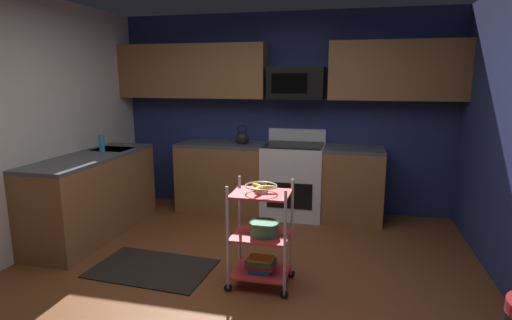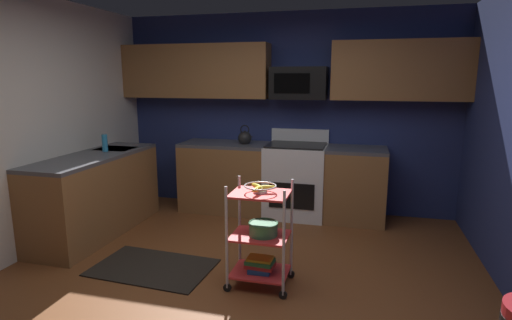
{
  "view_description": "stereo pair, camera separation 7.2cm",
  "coord_description": "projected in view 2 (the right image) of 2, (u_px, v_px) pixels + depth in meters",
  "views": [
    {
      "loc": [
        0.94,
        -3.02,
        1.77
      ],
      "look_at": [
        0.11,
        0.46,
        1.05
      ],
      "focal_mm": 28.86,
      "sensor_mm": 36.0,
      "label": 1
    },
    {
      "loc": [
        1.01,
        -3.01,
        1.77
      ],
      "look_at": [
        0.11,
        0.46,
        1.05
      ],
      "focal_mm": 28.86,
      "sensor_mm": 36.0,
      "label": 2
    }
  ],
  "objects": [
    {
      "name": "floor",
      "position": [
        230.0,
        294.0,
        3.45
      ],
      "size": [
        4.4,
        4.8,
        0.04
      ],
      "primitive_type": "cube",
      "color": "brown",
      "rests_on": "ground"
    },
    {
      "name": "fruit_bowl",
      "position": [
        260.0,
        187.0,
        3.41
      ],
      "size": [
        0.27,
        0.27,
        0.07
      ],
      "color": "silver",
      "rests_on": "rolling_cart"
    },
    {
      "name": "microwave",
      "position": [
        299.0,
        83.0,
        5.16
      ],
      "size": [
        0.7,
        0.39,
        0.4
      ],
      "color": "black"
    },
    {
      "name": "oven_range",
      "position": [
        296.0,
        179.0,
        5.3
      ],
      "size": [
        0.76,
        0.65,
        1.1
      ],
      "color": "white",
      "rests_on": "ground"
    },
    {
      "name": "rolling_cart",
      "position": [
        260.0,
        236.0,
        3.49
      ],
      "size": [
        0.55,
        0.39,
        0.91
      ],
      "color": "silver",
      "rests_on": "ground"
    },
    {
      "name": "counter_run",
      "position": [
        211.0,
        185.0,
        5.09
      ],
      "size": [
        3.52,
        2.37,
        0.92
      ],
      "color": "brown",
      "rests_on": "ground"
    },
    {
      "name": "wall_back",
      "position": [
        285.0,
        113.0,
        5.5
      ],
      "size": [
        4.52,
        0.06,
        2.6
      ],
      "primitive_type": "cube",
      "color": "navy",
      "rests_on": "ground"
    },
    {
      "name": "upper_cabinets",
      "position": [
        280.0,
        71.0,
        5.22
      ],
      "size": [
        4.4,
        0.33,
        0.7
      ],
      "color": "brown"
    },
    {
      "name": "mixing_bowl_large",
      "position": [
        263.0,
        228.0,
        3.47
      ],
      "size": [
        0.25,
        0.25,
        0.11
      ],
      "color": "#387F4C",
      "rests_on": "rolling_cart"
    },
    {
      "name": "kettle",
      "position": [
        245.0,
        138.0,
        5.36
      ],
      "size": [
        0.21,
        0.18,
        0.26
      ],
      "color": "black",
      "rests_on": "counter_run"
    },
    {
      "name": "floor_rug",
      "position": [
        153.0,
        267.0,
        3.89
      ],
      "size": [
        1.14,
        0.76,
        0.01
      ],
      "primitive_type": "cube",
      "rotation": [
        0.0,
        0.0,
        -0.06
      ],
      "color": "black",
      "rests_on": "ground"
    },
    {
      "name": "book_stack",
      "position": [
        260.0,
        264.0,
        3.54
      ],
      "size": [
        0.25,
        0.2,
        0.12
      ],
      "color": "#1E4C8C",
      "rests_on": "rolling_cart"
    },
    {
      "name": "dish_soap_bottle",
      "position": [
        105.0,
        143.0,
        4.8
      ],
      "size": [
        0.06,
        0.06,
        0.2
      ],
      "primitive_type": "cylinder",
      "color": "#2D8CBF",
      "rests_on": "counter_run"
    }
  ]
}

